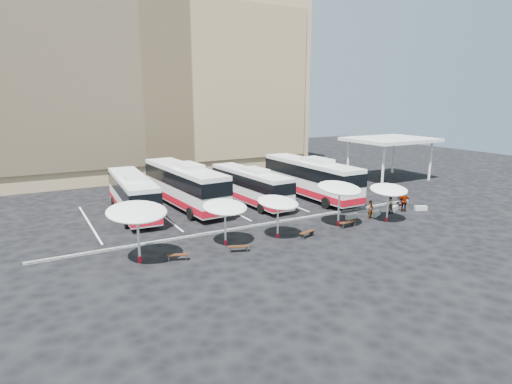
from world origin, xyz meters
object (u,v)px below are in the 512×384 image
sunshade_1 (225,207)px  passenger_0 (371,210)px  sunshade_0 (137,212)px  sunshade_3 (340,188)px  wood_bench_3 (348,223)px  passenger_2 (404,202)px  bus_0 (132,193)px  bus_2 (250,185)px  passenger_3 (400,196)px  conc_bench_1 (376,213)px  sunshade_2 (278,202)px  conc_bench_0 (351,216)px  sunshade_4 (389,190)px  conc_bench_3 (421,208)px  bus_1 (184,184)px  conc_bench_2 (394,208)px  wood_bench_1 (239,247)px  wood_bench_0 (178,256)px  wood_bench_2 (307,233)px  bus_3 (310,177)px

sunshade_1 → passenger_0: (13.64, -0.03, -1.95)m
sunshade_0 → sunshade_3: 16.00m
passenger_0 → wood_bench_3: bearing=172.9°
sunshade_3 → passenger_2: sunshade_3 is taller
bus_0 → sunshade_1: bus_0 is taller
bus_2 → passenger_3: bearing=-36.4°
sunshade_3 → conc_bench_1: (4.81, 0.69, -2.89)m
sunshade_1 → passenger_2: (17.88, 0.19, -1.80)m
passenger_0 → passenger_3: size_ratio=0.87×
sunshade_0 → bus_2: bearing=37.0°
passenger_3 → passenger_2: bearing=34.6°
sunshade_0 → sunshade_2: bearing=-0.8°
passenger_3 → sunshade_1: bearing=-10.9°
bus_2 → conc_bench_0: 10.39m
sunshade_4 → conc_bench_3: 6.05m
bus_1 → passenger_0: (12.43, -11.63, -1.38)m
conc_bench_2 → conc_bench_3: bearing=-26.6°
conc_bench_0 → conc_bench_3: size_ratio=1.00×
bus_2 → wood_bench_3: 11.24m
wood_bench_1 → conc_bench_2: bearing=8.5°
wood_bench_0 → wood_bench_1: bearing=-7.2°
sunshade_1 → wood_bench_3: 10.59m
wood_bench_3 → conc_bench_3: bearing=4.7°
conc_bench_3 → wood_bench_1: bearing=-175.7°
sunshade_4 → wood_bench_0: size_ratio=2.88×
sunshade_2 → sunshade_4: size_ratio=0.98×
conc_bench_1 → passenger_2: (3.18, -0.18, 0.73)m
bus_2 → wood_bench_0: bearing=-139.1°
conc_bench_3 → sunshade_2: bearing=-179.1°
bus_2 → sunshade_1: size_ratio=3.37×
sunshade_2 → conc_bench_2: (13.38, 1.38, -2.49)m
wood_bench_2 → conc_bench_3: wood_bench_2 is taller
sunshade_2 → passenger_2: 13.99m
bus_0 → passenger_3: bus_0 is taller
conc_bench_2 → conc_bench_0: bearing=-178.4°
wood_bench_3 → wood_bench_2: bearing=-174.3°
sunshade_1 → wood_bench_2: (5.99, -1.44, -2.41)m
bus_0 → sunshade_2: 14.06m
passenger_2 → passenger_3: (1.38, 1.71, -0.02)m
conc_bench_0 → passenger_0: size_ratio=0.69×
bus_1 → wood_bench_3: size_ratio=8.42×
passenger_3 → bus_1: bearing=-44.8°
sunshade_1 → conc_bench_0: (12.21, 0.75, -2.54)m
bus_3 → sunshade_0: (-19.93, -9.25, 1.12)m
conc_bench_1 → conc_bench_2: size_ratio=1.09×
sunshade_2 → wood_bench_1: (-3.83, -1.21, -2.38)m
sunshade_4 → bus_0: bearing=145.1°
wood_bench_2 → conc_bench_0: size_ratio=1.35×
bus_0 → sunshade_3: (13.59, -11.55, 1.18)m
bus_1 → wood_bench_0: 13.89m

